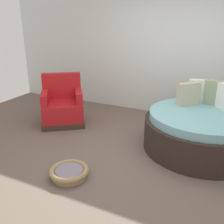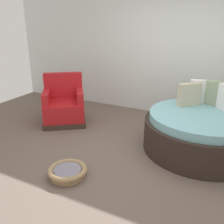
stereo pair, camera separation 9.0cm
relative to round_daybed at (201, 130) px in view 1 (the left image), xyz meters
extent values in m
cube|color=#66564C|center=(-0.79, -0.71, -0.32)|extent=(8.00, 8.00, 0.02)
cube|color=silver|center=(-0.79, 1.40, 1.18)|extent=(8.00, 0.12, 2.99)
cylinder|color=#2D231E|center=(0.00, -0.02, -0.07)|extent=(1.76, 1.76, 0.48)
cylinder|color=#7AB7C1|center=(0.00, -0.02, 0.23)|extent=(1.62, 1.62, 0.12)
cube|color=#93A37F|center=(0.11, 0.48, 0.49)|extent=(0.42, 0.21, 0.40)
cube|color=white|center=(-0.14, 0.51, 0.49)|extent=(0.41, 0.21, 0.39)
cube|color=#BCB293|center=(-0.29, 0.27, 0.48)|extent=(0.35, 0.35, 0.37)
cube|color=#38281E|center=(-2.59, -0.08, -0.26)|extent=(1.11, 1.11, 0.10)
cube|color=red|center=(-2.59, -0.08, -0.04)|extent=(1.06, 1.06, 0.34)
cube|color=red|center=(-2.77, 0.17, 0.38)|extent=(0.71, 0.57, 0.50)
cube|color=red|center=(-2.85, -0.26, 0.24)|extent=(0.50, 0.63, 0.22)
cube|color=red|center=(-2.33, 0.11, 0.24)|extent=(0.50, 0.63, 0.22)
cylinder|color=#9E7F56|center=(-1.41, -1.58, -0.28)|extent=(0.44, 0.44, 0.06)
torus|color=#9E7F56|center=(-1.41, -1.58, -0.22)|extent=(0.51, 0.51, 0.07)
cylinder|color=gray|center=(-1.41, -1.58, -0.23)|extent=(0.36, 0.36, 0.05)
camera|label=1|loc=(0.32, -3.87, 1.62)|focal=40.50mm
camera|label=2|loc=(0.40, -3.83, 1.62)|focal=40.50mm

